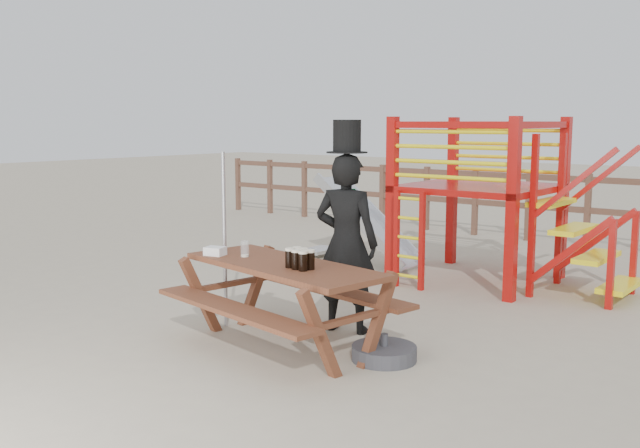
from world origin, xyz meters
The scene contains 10 objects.
ground centered at (0.00, 0.00, 0.00)m, with size 60.00×60.00×0.00m, color tan.
back_fence centered at (0.00, 7.00, 0.74)m, with size 15.09×0.09×1.20m.
playground_fort centered at (0.12, 3.58, 1.07)m, with size 4.71×1.84×2.10m.
picnic_table centered at (0.08, -0.06, 0.49)m, with size 2.22×1.71×0.78m.
man_with_hat centered at (0.22, 0.71, 0.92)m, with size 0.72×0.56×2.06m.
metal_pole centered at (-0.84, 0.11, 0.87)m, with size 0.04×0.04×1.75m, color #B2B2B7.
parasol_base centered at (1.00, 0.20, 0.07)m, with size 0.56×0.56×0.24m.
paper_bag centered at (-0.68, -0.17, 0.82)m, with size 0.18×0.14×0.08m, color white.
stout_pints centered at (0.35, -0.15, 0.87)m, with size 0.27×0.20×0.17m.
empty_glasses centered at (-0.40, -0.05, 0.85)m, with size 0.08×0.08×0.15m.
Camera 1 is at (4.22, -4.77, 2.04)m, focal length 40.00 mm.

